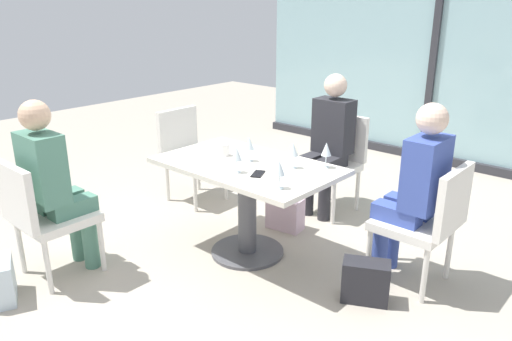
% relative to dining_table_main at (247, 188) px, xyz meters
% --- Properties ---
extents(ground_plane, '(12.00, 12.00, 0.00)m').
position_rel_dining_table_main_xyz_m(ground_plane, '(0.00, 0.00, -0.54)').
color(ground_plane, '#A89E8E').
extents(window_wall_backdrop, '(4.70, 0.10, 2.70)m').
position_rel_dining_table_main_xyz_m(window_wall_backdrop, '(0.00, 3.20, 0.67)').
color(window_wall_backdrop, '#91B7BC').
rests_on(window_wall_backdrop, ground_plane).
extents(dining_table_main, '(1.33, 0.80, 0.73)m').
position_rel_dining_table_main_xyz_m(dining_table_main, '(0.00, 0.00, 0.00)').
color(dining_table_main, silver).
rests_on(dining_table_main, ground_plane).
extents(chair_near_window, '(0.46, 0.51, 0.87)m').
position_rel_dining_table_main_xyz_m(chair_near_window, '(0.00, 1.18, -0.04)').
color(chair_near_window, silver).
rests_on(chair_near_window, ground_plane).
extents(chair_far_right, '(0.50, 0.46, 0.87)m').
position_rel_dining_table_main_xyz_m(chair_far_right, '(1.19, 0.46, -0.04)').
color(chair_far_right, silver).
rests_on(chair_far_right, ground_plane).
extents(chair_front_left, '(0.46, 0.50, 0.87)m').
position_rel_dining_table_main_xyz_m(chair_front_left, '(-0.80, -1.18, -0.04)').
color(chair_front_left, silver).
rests_on(chair_front_left, ground_plane).
extents(chair_far_left, '(0.50, 0.46, 0.87)m').
position_rel_dining_table_main_xyz_m(chair_far_left, '(-1.19, 0.46, -0.04)').
color(chair_far_left, silver).
rests_on(chair_far_left, ground_plane).
extents(person_near_window, '(0.34, 0.39, 1.26)m').
position_rel_dining_table_main_xyz_m(person_near_window, '(-0.00, 1.07, 0.16)').
color(person_near_window, '#28282D').
rests_on(person_near_window, ground_plane).
extents(person_far_right, '(0.39, 0.34, 1.26)m').
position_rel_dining_table_main_xyz_m(person_far_right, '(1.08, 0.46, 0.16)').
color(person_far_right, '#384C9E').
rests_on(person_far_right, ground_plane).
extents(person_front_left, '(0.34, 0.39, 1.26)m').
position_rel_dining_table_main_xyz_m(person_front_left, '(-0.80, -1.07, 0.16)').
color(person_front_left, '#4C7F6B').
rests_on(person_front_left, ground_plane).
extents(wine_glass_0, '(0.07, 0.07, 0.18)m').
position_rel_dining_table_main_xyz_m(wine_glass_0, '(0.31, 0.14, 0.32)').
color(wine_glass_0, silver).
rests_on(wine_glass_0, dining_table_main).
extents(wine_glass_1, '(0.07, 0.07, 0.18)m').
position_rel_dining_table_main_xyz_m(wine_glass_1, '(0.48, 0.31, 0.32)').
color(wine_glass_1, silver).
rests_on(wine_glass_1, dining_table_main).
extents(wine_glass_2, '(0.07, 0.07, 0.18)m').
position_rel_dining_table_main_xyz_m(wine_glass_2, '(-0.03, 0.05, 0.32)').
color(wine_glass_2, silver).
rests_on(wine_glass_2, dining_table_main).
extents(wine_glass_3, '(0.07, 0.07, 0.18)m').
position_rel_dining_table_main_xyz_m(wine_glass_3, '(0.49, -0.23, 0.32)').
color(wine_glass_3, silver).
rests_on(wine_glass_3, dining_table_main).
extents(wine_glass_4, '(0.07, 0.07, 0.18)m').
position_rel_dining_table_main_xyz_m(wine_glass_4, '(0.08, -0.19, 0.32)').
color(wine_glass_4, silver).
rests_on(wine_glass_4, dining_table_main).
extents(coffee_cup, '(0.08, 0.08, 0.09)m').
position_rel_dining_table_main_xyz_m(coffee_cup, '(-0.26, 0.03, 0.24)').
color(coffee_cup, white).
rests_on(coffee_cup, dining_table_main).
extents(cell_phone_on_table, '(0.13, 0.16, 0.01)m').
position_rel_dining_table_main_xyz_m(cell_phone_on_table, '(0.22, -0.12, 0.19)').
color(cell_phone_on_table, black).
rests_on(cell_phone_on_table, dining_table_main).
extents(handbag_0, '(0.32, 0.20, 0.28)m').
position_rel_dining_table_main_xyz_m(handbag_0, '(-0.05, 0.53, -0.40)').
color(handbag_0, beige).
rests_on(handbag_0, ground_plane).
extents(handbag_1, '(0.34, 0.28, 0.28)m').
position_rel_dining_table_main_xyz_m(handbag_1, '(1.00, 0.04, -0.40)').
color(handbag_1, '#232328').
rests_on(handbag_1, ground_plane).
extents(handbag_2, '(0.34, 0.27, 0.28)m').
position_rel_dining_table_main_xyz_m(handbag_2, '(-0.77, -1.53, -0.40)').
color(handbag_2, silver).
rests_on(handbag_2, ground_plane).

